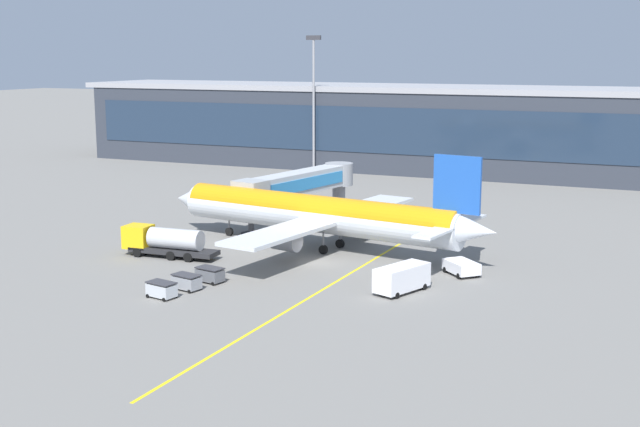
% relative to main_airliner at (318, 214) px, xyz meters
% --- Properties ---
extents(ground_plane, '(700.00, 700.00, 0.00)m').
position_rel_main_airliner_xyz_m(ground_plane, '(2.45, -5.69, -4.04)').
color(ground_plane, slate).
extents(apron_lead_in_line, '(2.13, 79.99, 0.01)m').
position_rel_main_airliner_xyz_m(apron_lead_in_line, '(7.41, -3.69, -4.03)').
color(apron_lead_in_line, yellow).
rests_on(apron_lead_in_line, ground_plane).
extents(terminal_building, '(195.04, 22.37, 15.79)m').
position_rel_main_airliner_xyz_m(terminal_building, '(18.57, 68.90, 3.88)').
color(terminal_building, '#2D333D').
rests_on(terminal_building, ground_plane).
extents(main_airliner, '(42.10, 33.52, 11.69)m').
position_rel_main_airliner_xyz_m(main_airliner, '(0.00, 0.00, 0.00)').
color(main_airliner, silver).
rests_on(main_airliner, ground_plane).
extents(jet_bridge, '(7.71, 22.84, 6.73)m').
position_rel_main_airliner_xyz_m(jet_bridge, '(-8.63, 13.84, 1.00)').
color(jet_bridge, '#B2B7BC').
rests_on(jet_bridge, ground_plane).
extents(fuel_tanker, '(10.92, 3.13, 3.25)m').
position_rel_main_airliner_xyz_m(fuel_tanker, '(-13.78, -10.12, -2.29)').
color(fuel_tanker, '#232326').
rests_on(fuel_tanker, ground_plane).
extents(pushback_tug, '(4.32, 4.31, 1.40)m').
position_rel_main_airliner_xyz_m(pushback_tug, '(17.69, -4.61, -3.19)').
color(pushback_tug, white).
rests_on(pushback_tug, ground_plane).
extents(lavatory_truck, '(4.18, 6.24, 2.50)m').
position_rel_main_airliner_xyz_m(lavatory_truck, '(14.10, -12.92, -2.61)').
color(lavatory_truck, white).
rests_on(lavatory_truck, ground_plane).
extents(baggage_cart_0, '(2.90, 2.07, 1.48)m').
position_rel_main_airliner_xyz_m(baggage_cart_0, '(-5.09, -23.36, -3.25)').
color(baggage_cart_0, '#B2B7BC').
rests_on(baggage_cart_0, ground_plane).
extents(baggage_cart_1, '(2.90, 2.07, 1.48)m').
position_rel_main_airliner_xyz_m(baggage_cart_1, '(-4.45, -20.22, -3.25)').
color(baggage_cart_1, gray).
rests_on(baggage_cart_1, ground_plane).
extents(baggage_cart_2, '(2.90, 2.07, 1.48)m').
position_rel_main_airliner_xyz_m(baggage_cart_2, '(-3.82, -17.08, -3.25)').
color(baggage_cart_2, '#595B60').
rests_on(baggage_cart_2, ground_plane).
extents(apron_light_mast_0, '(2.80, 0.50, 24.96)m').
position_rel_main_airliner_xyz_m(apron_light_mast_0, '(-26.23, 56.94, 10.45)').
color(apron_light_mast_0, gray).
rests_on(apron_light_mast_0, ground_plane).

